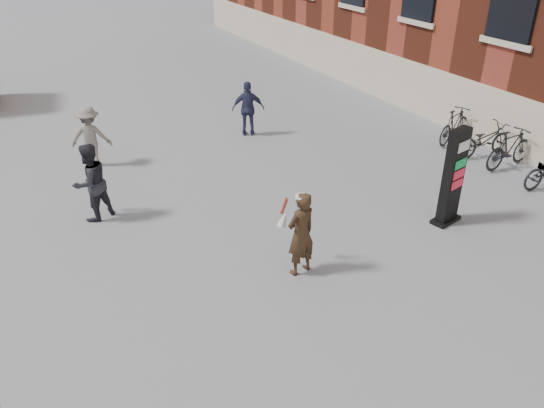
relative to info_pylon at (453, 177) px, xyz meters
name	(u,v)px	position (x,y,z in m)	size (l,w,h in m)	color
ground	(282,294)	(-4.79, -0.74, -1.17)	(100.00, 100.00, 0.00)	#9E9EA3
info_pylon	(453,177)	(0.00, 0.00, 0.00)	(0.82, 0.55, 2.35)	black
woman	(300,233)	(-4.12, -0.22, -0.24)	(0.78, 0.73, 1.81)	#302113
pedestrian_a	(91,183)	(-7.45, 3.90, -0.22)	(0.93, 0.72, 1.91)	#25242B
pedestrian_b	(91,136)	(-6.91, 7.14, -0.29)	(1.14, 0.66, 1.77)	slate
pedestrian_c	(248,109)	(-1.84, 7.37, -0.27)	(1.06, 0.44, 1.80)	#2C2F4F
bike_5	(510,149)	(3.81, 1.64, -0.60)	(0.54, 1.91, 1.15)	black
bike_6	(485,140)	(3.81, 2.56, -0.66)	(0.68, 1.94, 1.02)	black
bike_7	(454,125)	(3.81, 3.86, -0.62)	(0.52, 1.85, 1.11)	black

